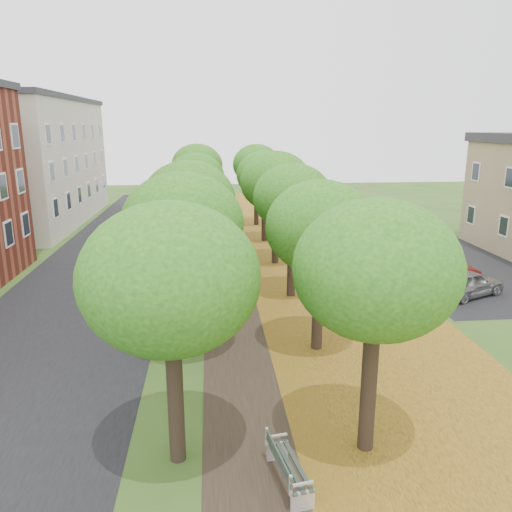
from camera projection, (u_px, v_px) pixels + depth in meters
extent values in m
plane|color=#2D4C19|center=(265.00, 453.00, 12.70)|extent=(120.00, 120.00, 0.00)
cube|color=black|center=(94.00, 282.00, 26.47)|extent=(8.00, 70.00, 0.01)
cube|color=black|center=(235.00, 278.00, 27.14)|extent=(3.20, 70.00, 0.01)
cube|color=#A26E1D|center=(325.00, 276.00, 27.59)|extent=(7.50, 70.00, 0.01)
cube|color=black|center=(463.00, 267.00, 29.32)|extent=(9.00, 16.00, 0.01)
cylinder|color=black|center=(175.00, 398.00, 12.07)|extent=(0.40, 0.40, 3.41)
ellipsoid|color=#215812|center=(170.00, 278.00, 11.29)|extent=(4.12, 4.12, 3.50)
cylinder|color=black|center=(186.00, 309.00, 17.84)|extent=(0.40, 0.40, 3.41)
ellipsoid|color=#215812|center=(183.00, 226.00, 17.07)|extent=(4.12, 4.12, 3.50)
cylinder|color=black|center=(191.00, 264.00, 23.62)|extent=(0.40, 0.40, 3.41)
ellipsoid|color=#215812|center=(189.00, 200.00, 22.85)|extent=(4.12, 4.12, 3.50)
cylinder|color=black|center=(195.00, 237.00, 29.40)|extent=(0.40, 0.40, 3.41)
ellipsoid|color=#215812|center=(193.00, 185.00, 28.62)|extent=(4.12, 4.12, 3.50)
cylinder|color=black|center=(197.00, 218.00, 35.17)|extent=(0.40, 0.40, 3.41)
ellipsoid|color=#215812|center=(195.00, 175.00, 34.40)|extent=(4.12, 4.12, 3.50)
cylinder|color=black|center=(198.00, 205.00, 40.95)|extent=(0.40, 0.40, 3.41)
ellipsoid|color=#215812|center=(197.00, 168.00, 40.18)|extent=(4.12, 4.12, 3.50)
cylinder|color=black|center=(369.00, 388.00, 12.50)|extent=(0.40, 0.40, 3.41)
ellipsoid|color=#215812|center=(376.00, 272.00, 11.72)|extent=(4.12, 4.12, 3.50)
cylinder|color=black|center=(318.00, 305.00, 18.28)|extent=(0.40, 0.40, 3.41)
ellipsoid|color=#215812|center=(320.00, 223.00, 17.50)|extent=(4.12, 4.12, 3.50)
cylinder|color=black|center=(291.00, 262.00, 24.05)|extent=(0.40, 0.40, 3.41)
ellipsoid|color=#215812|center=(293.00, 199.00, 23.28)|extent=(4.12, 4.12, 3.50)
cylinder|color=black|center=(275.00, 235.00, 29.83)|extent=(0.40, 0.40, 3.41)
ellipsoid|color=#215812|center=(276.00, 184.00, 29.05)|extent=(4.12, 4.12, 3.50)
cylinder|color=black|center=(264.00, 217.00, 35.61)|extent=(0.40, 0.40, 3.41)
ellipsoid|color=#215812|center=(264.00, 174.00, 34.83)|extent=(4.12, 4.12, 3.50)
cylinder|color=black|center=(256.00, 204.00, 41.38)|extent=(0.40, 0.40, 3.41)
ellipsoid|color=#215812|center=(256.00, 167.00, 40.61)|extent=(4.12, 4.12, 3.50)
cube|color=beige|center=(20.00, 163.00, 41.67)|extent=(10.00, 20.00, 10.00)
cube|color=#2D2D33|center=(12.00, 98.00, 40.34)|extent=(10.30, 20.30, 0.40)
cube|color=#262F28|center=(289.00, 465.00, 11.52)|extent=(0.83, 2.00, 0.04)
cube|color=#262F28|center=(278.00, 456.00, 11.37)|extent=(0.38, 1.92, 0.28)
cube|color=silver|center=(303.00, 501.00, 10.75)|extent=(0.54, 0.16, 0.49)
cube|color=silver|center=(277.00, 451.00, 12.41)|extent=(0.54, 0.16, 0.49)
cube|color=silver|center=(303.00, 484.00, 10.64)|extent=(0.49, 0.15, 0.04)
cube|color=silver|center=(278.00, 436.00, 12.30)|extent=(0.49, 0.15, 0.04)
imported|color=#9F9EA2|center=(468.00, 283.00, 24.21)|extent=(4.27, 3.08, 1.35)
imported|color=maroon|center=(443.00, 270.00, 26.49)|extent=(3.85, 1.45, 1.26)
imported|color=#37373C|center=(431.00, 263.00, 27.88)|extent=(4.61, 2.26, 1.29)
imported|color=silver|center=(396.00, 240.00, 33.09)|extent=(5.67, 4.14, 1.43)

